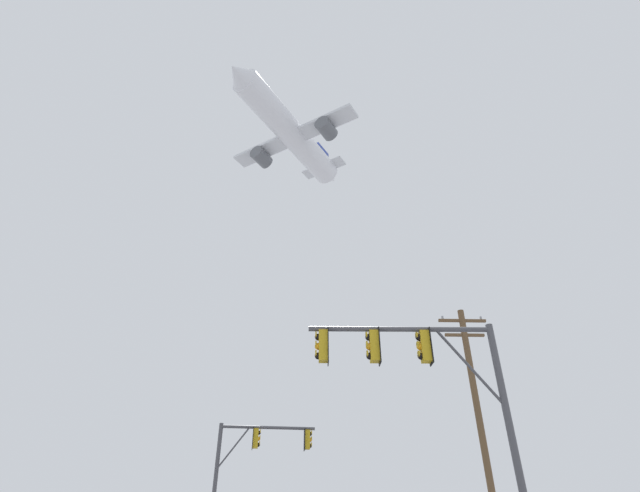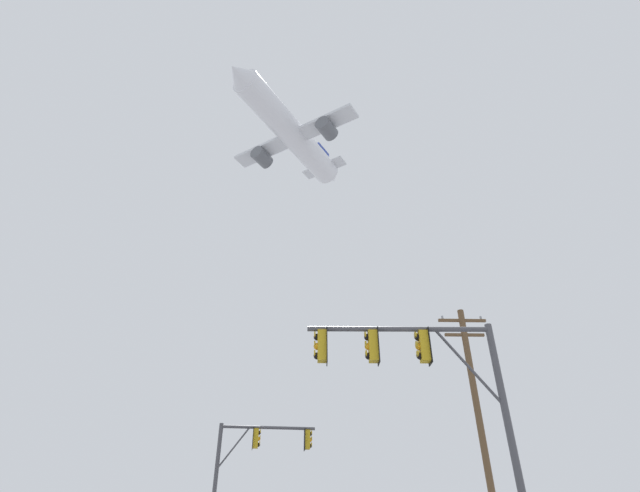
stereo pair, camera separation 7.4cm
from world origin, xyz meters
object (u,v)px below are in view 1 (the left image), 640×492
object	(u,v)px
airplane	(291,133)
utility_pole	(479,417)
signal_pole_near	(426,377)
signal_pole_far	(252,457)

from	to	relation	value
airplane	utility_pole	bearing A→B (deg)	-64.66
utility_pole	signal_pole_near	bearing A→B (deg)	-118.78
signal_pole_near	airplane	world-z (taller)	airplane
signal_pole_near	utility_pole	size ratio (longest dim) A/B	0.65
signal_pole_near	signal_pole_far	distance (m)	13.23
signal_pole_near	airplane	size ratio (longest dim) A/B	0.34
signal_pole_near	signal_pole_far	xyz separation A→B (m)	(-5.93, 11.81, -0.69)
signal_pole_far	utility_pole	size ratio (longest dim) A/B	0.58
signal_pole_near	utility_pole	xyz separation A→B (m)	(3.84, 7.00, 0.28)
signal_pole_near	signal_pole_far	world-z (taller)	signal_pole_near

